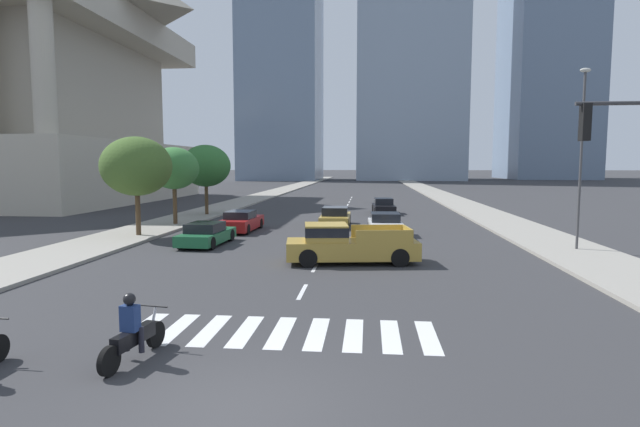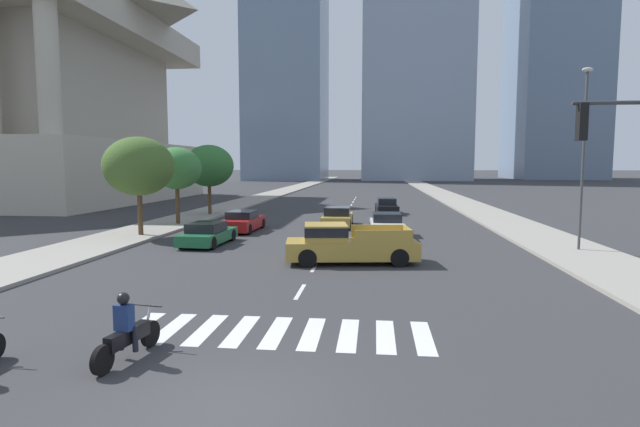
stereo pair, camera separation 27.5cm
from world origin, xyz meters
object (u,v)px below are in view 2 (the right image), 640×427
sedan_green_4 (208,234)px  street_lamp_east (584,147)px  sedan_black_2 (387,207)px  street_tree_third (209,166)px  pickup_truck (345,244)px  sedan_red_0 (243,222)px  street_tree_nearest (139,166)px  street_tree_second (177,168)px  motorcycle_trailing (127,333)px  sedan_gold_1 (338,217)px  sedan_white_3 (387,225)px

sedan_green_4 → street_lamp_east: 18.83m
sedan_black_2 → street_tree_third: (-14.41, -3.43, 3.48)m
pickup_truck → sedan_red_0: (-6.99, 9.60, -0.21)m
street_tree_nearest → street_lamp_east: bearing=-6.3°
sedan_red_0 → sedan_black_2: sedan_black_2 is taller
sedan_red_0 → street_tree_second: bearing=68.6°
motorcycle_trailing → street_tree_third: (-8.17, 29.55, 3.49)m
motorcycle_trailing → street_lamp_east: bearing=-36.2°
sedan_black_2 → street_lamp_east: size_ratio=0.51×
sedan_gold_1 → street_tree_third: (-10.90, 5.91, 3.46)m
street_lamp_east → sedan_red_0: bearing=162.0°
sedan_red_0 → street_lamp_east: 19.31m
sedan_red_0 → street_tree_third: bearing=32.1°
sedan_white_3 → pickup_truck: bearing=-15.3°
pickup_truck → sedan_green_4: (-7.41, 4.08, -0.26)m
pickup_truck → sedan_black_2: size_ratio=1.33×
sedan_red_0 → street_tree_nearest: bearing=124.2°
sedan_black_2 → sedan_white_3: sedan_white_3 is taller
street_lamp_east → street_tree_nearest: street_lamp_east is taller
sedan_black_2 → street_tree_nearest: 21.51m
motorcycle_trailing → pickup_truck: bearing=-11.0°
sedan_green_4 → sedan_red_0: bearing=-1.2°
sedan_red_0 → sedan_black_2: size_ratio=1.08×
street_tree_nearest → street_tree_second: bearing=90.0°
sedan_gold_1 → street_tree_second: 11.42m
street_lamp_east → street_tree_second: bearing=160.7°
motorcycle_trailing → sedan_green_4: (-3.43, 15.13, -0.03)m
street_lamp_east → sedan_green_4: bearing=179.1°
sedan_red_0 → street_tree_third: street_tree_third is taller
street_lamp_east → street_tree_nearest: size_ratio=1.51×
sedan_black_2 → street_tree_nearest: (-14.41, -15.59, 3.47)m
street_tree_second → street_tree_third: 6.67m
sedan_white_3 → street_tree_second: street_tree_second is taller
sedan_gold_1 → street_tree_nearest: street_tree_nearest is taller
sedan_green_4 → street_lamp_east: street_lamp_east is taller
pickup_truck → street_tree_nearest: 14.10m
motorcycle_trailing → sedan_black_2: 33.56m
sedan_white_3 → sedan_green_4: 10.32m
pickup_truck → sedan_white_3: pickup_truck is taller
sedan_green_4 → street_tree_nearest: size_ratio=0.78×
motorcycle_trailing → street_tree_second: (-8.17, 22.88, 3.33)m
motorcycle_trailing → sedan_black_2: (6.23, 32.98, 0.01)m
sedan_red_0 → street_tree_second: (-5.17, 2.23, 3.31)m
sedan_gold_1 → sedan_white_3: (3.20, -4.16, 0.00)m
sedan_gold_1 → sedan_black_2: size_ratio=1.08×
street_tree_nearest → street_tree_second: (0.00, 5.49, -0.15)m
sedan_white_3 → sedan_black_2: bearing=176.4°
motorcycle_trailing → sedan_white_3: (5.93, 19.47, 0.03)m
sedan_green_4 → street_tree_third: (-4.75, 14.42, 3.52)m
sedan_white_3 → street_tree_third: bearing=-127.8°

